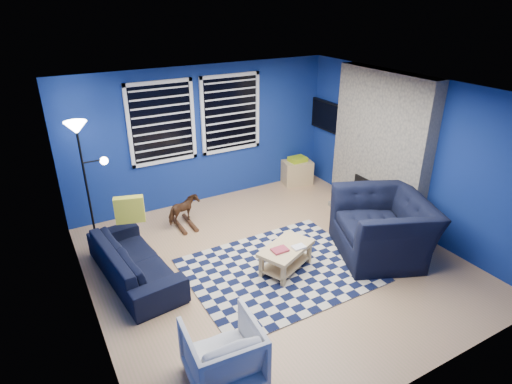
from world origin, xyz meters
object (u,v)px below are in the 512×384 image
Objects in this scene: rocking_horse at (184,210)px; floor_lamp at (81,145)px; armchair_big at (383,227)px; armchair_bent at (223,353)px; tv at (329,117)px; cabinet at (297,172)px; sofa at (134,261)px; coffee_table at (286,253)px.

floor_lamp reaches higher than rocking_horse.
armchair_big is 0.72× the size of floor_lamp.
rocking_horse is at bearing -99.53° from armchair_bent.
tv is at bearing -177.39° from armchair_big.
tv is at bearing -13.37° from cabinet.
rocking_horse is at bearing -155.51° from cabinet.
rocking_horse is 1.90m from floor_lamp.
tv is 3.40m from rocking_horse.
tv is 4.66m from sofa.
rocking_horse reaches higher than coffee_table.
sofa is 2.17m from armchair_bent.
armchair_big is (3.39, -1.20, 0.18)m from sofa.
cabinet is at bearing -73.21° from sofa.
sofa is 3.60m from armchair_big.
floor_lamp reaches higher than armchair_bent.
tv is 1.35× the size of armchair_bent.
sofa is 2.02× the size of coffee_table.
armchair_bent is 1.14× the size of cabinet.
armchair_bent is at bearing -141.15° from coffee_table.
sofa is at bearing -78.97° from floor_lamp.
coffee_table is at bearing -136.87° from armchair_bent.
armchair_big reaches higher than armchair_bent.
cabinet is (0.40, 2.81, -0.20)m from armchair_big.
rocking_horse is at bearing -174.26° from tv.
cabinet is (1.89, 2.49, -0.03)m from coffee_table.
armchair_bent is (-3.98, -3.51, -1.06)m from tv.
coffee_table is 3.38m from floor_lamp.
rocking_horse is (1.11, 1.04, 0.03)m from sofa.
cabinet is at bearing -165.82° from armchair_big.
armchair_bent is at bearing -80.48° from floor_lamp.
armchair_big reaches higher than sofa.
armchair_bent is 1.34× the size of rocking_horse.
floor_lamp is (-3.65, 2.57, 1.13)m from armchair_big.
sofa is at bearing 112.15° from rocking_horse.
armchair_bent is 0.38× the size of floor_lamp.
floor_lamp is at bearing -102.76° from armchair_big.
rocking_horse is 2.07m from coffee_table.
sofa is at bearing -87.21° from armchair_big.
floor_lamp is at bearing 134.06° from coffee_table.
tv is 0.53× the size of sofa.
tv reaches higher than armchair_bent.
rocking_horse is at bearing -112.15° from armchair_big.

